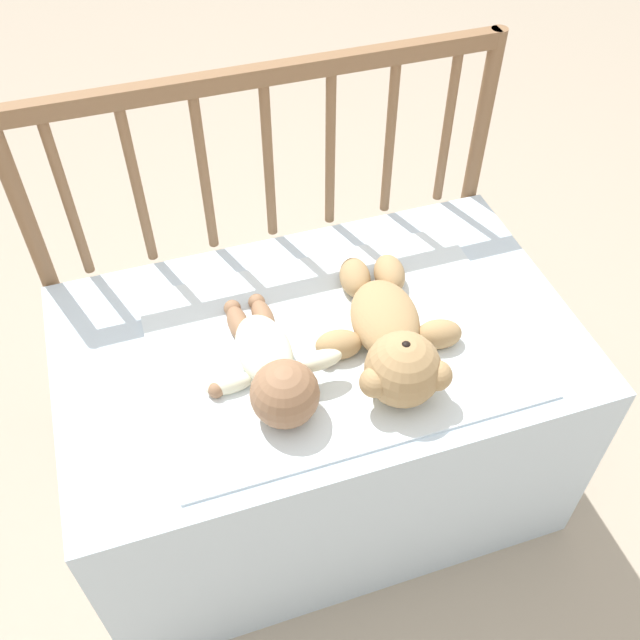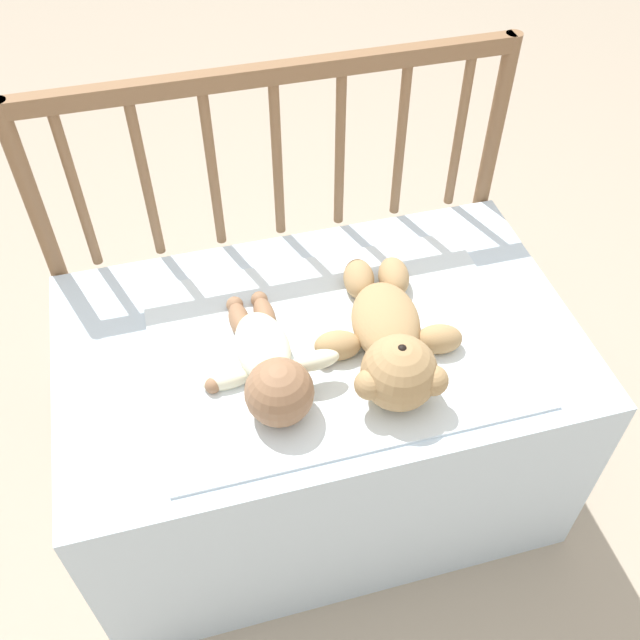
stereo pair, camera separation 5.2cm
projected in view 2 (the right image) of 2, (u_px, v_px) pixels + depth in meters
The scene contains 6 objects.
ground_plane at pixel (319, 477), 1.84m from camera, with size 12.00×12.00×0.00m, color tan.
crib_mattress at pixel (319, 416), 1.64m from camera, with size 1.05×0.65×0.55m.
crib_rail at pixel (279, 193), 1.59m from camera, with size 1.05×0.04×0.96m.
blanket at pixel (336, 344), 1.42m from camera, with size 0.72×0.52×0.01m.
teddy_bear at pixel (391, 341), 1.36m from camera, with size 0.30×0.42×0.14m.
baby at pixel (270, 366), 1.33m from camera, with size 0.26×0.36×0.13m.
Camera 2 is at (-0.24, -0.92, 1.63)m, focal length 40.00 mm.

